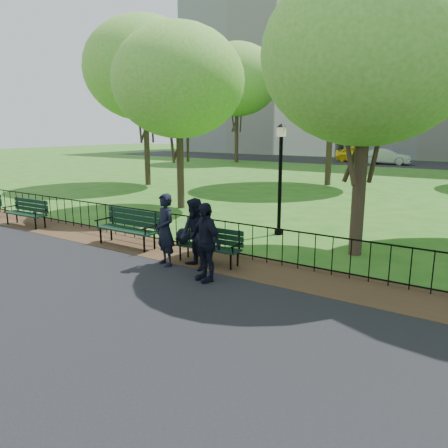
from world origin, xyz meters
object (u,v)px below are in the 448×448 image
Objects in this scene: tree_mid_w at (144,69)px; tree_far_c at (334,52)px; park_bench_left_a at (129,224)px; tree_near_w at (178,81)px; park_bench_left_b at (28,210)px; person_mid at (195,234)px; tree_far_w at (237,80)px; park_bench_main at (200,239)px; lamppost at (280,175)px; person_right at (206,242)px; sedan_silver at (387,157)px; tree_near_e at (368,55)px; taxi at (359,154)px; person_left at (165,230)px.

tree_mid_w is 10.22m from tree_far_c.
tree_near_w is at bearing 115.71° from park_bench_left_a.
tree_far_c reaches higher than tree_near_w.
park_bench_left_b is 1.06× the size of person_mid.
tree_far_w is 32.45m from person_mid.
lamppost is at bearing 82.18° from park_bench_main.
lamppost is at bearing -75.75° from tree_far_c.
person_right reaches higher than sedan_silver.
lamppost is 0.47× the size of tree_near_e.
lamppost is at bearing -146.94° from taxi.
tree_near_e is 30.71m from tree_far_w.
person_left reaches higher than person_right.
tree_near_w is at bearing -62.99° from tree_far_w.
taxi is (-6.35, 32.88, 0.21)m from park_bench_main.
person_left is 1.44m from person_right.
person_left is at bearing -100.72° from lamppost.
tree_near_e is (9.95, 2.73, 4.28)m from park_bench_left_b.
lamppost is 1.97× the size of person_right.
lamppost reaches higher than person_right.
tree_far_w reaches higher than tree_mid_w.
tree_near_e reaches higher than park_bench_main.
lamppost is 4.40m from person_left.
park_bench_left_a is 4.58m from park_bench_left_b.
tree_near_w reaches higher than lamppost.
person_mid is 0.81m from person_right.
tree_far_w is 2.58× the size of sedan_silver.
tree_far_c is at bearing 104.25° from lamppost.
tree_near_e is at bearing -18.63° from tree_near_w.
lamppost reaches higher than park_bench_left_b.
lamppost is 0.80× the size of sedan_silver.
tree_near_e is 15.99m from tree_mid_w.
tree_far_c is 0.96× the size of tree_far_w.
park_bench_left_a is at bearing -48.52° from tree_mid_w.
tree_near_e is at bearing 26.02° from park_bench_left_a.
tree_near_e is at bearing -142.66° from taxi.
tree_near_w is 8.91m from person_mid.
person_mid is 0.36× the size of taxi.
park_bench_left_a is 1.12× the size of park_bench_left_b.
tree_far_c is (-0.30, 15.58, 6.46)m from park_bench_left_a.
park_bench_left_a is 4.59m from lamppost.
park_bench_main is at bearing -2.80° from park_bench_left_b.
tree_far_c reaches higher than park_bench_left_b.
tree_near_w is 8.57m from person_left.
park_bench_left_b is (-4.58, -0.10, -0.07)m from park_bench_left_a.
park_bench_left_a is at bearing -64.25° from tree_near_w.
park_bench_main is 2.48m from park_bench_left_a.
taxi is (-3.88, 32.77, 0.15)m from park_bench_left_a.
park_bench_left_a is at bearing 174.23° from park_bench_main.
sedan_silver is (-0.79, 16.30, -6.39)m from tree_far_c.
tree_mid_w reaches higher than sedan_silver.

